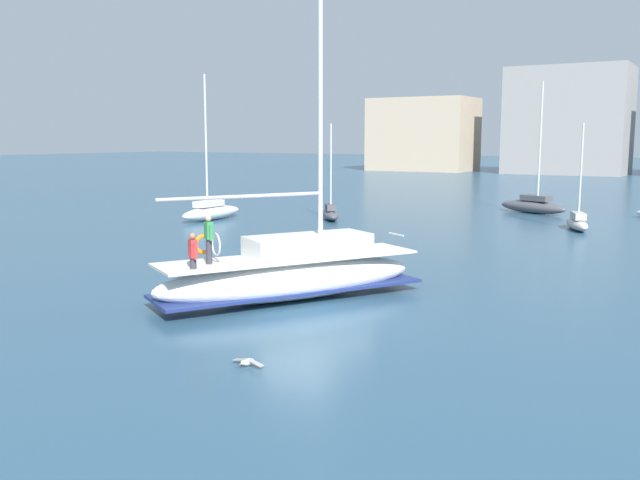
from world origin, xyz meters
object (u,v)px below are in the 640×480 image
main_sailboat (292,273)px  moored_cutter_left (211,210)px  seagull (248,362)px  moored_sloop_near (330,213)px  moored_sloop_far (533,205)px  moored_catamaran (577,222)px

main_sailboat → moored_cutter_left: size_ratio=1.29×
moored_cutter_left → seagull: bearing=-48.5°
moored_sloop_near → seagull: (13.79, -27.59, -0.35)m
moored_sloop_far → moored_catamaran: size_ratio=1.49×
moored_cutter_left → seagull: 31.15m
main_sailboat → moored_cutter_left: main_sailboat is taller
moored_sloop_far → moored_cutter_left: moored_cutter_left is taller
moored_cutter_left → seagull: size_ratio=10.57×
moored_sloop_near → moored_cutter_left: (-6.85, -4.27, 0.15)m
main_sailboat → moored_sloop_far: bearing=90.0°
moored_sloop_far → moored_catamaran: (4.70, -8.13, -0.15)m
moored_cutter_left → moored_sloop_far: bearing=41.4°
moored_catamaran → seagull: moored_catamaran is taller
moored_sloop_near → seagull: bearing=-63.4°
moored_sloop_far → seagull: 38.96m
main_sailboat → moored_cutter_left: (-17.59, 16.76, -0.27)m
moored_sloop_near → moored_catamaran: bearing=11.4°
main_sailboat → moored_sloop_near: (-10.74, 21.03, -0.43)m
moored_sloop_near → moored_catamaran: moored_sloop_near is taller
main_sailboat → moored_catamaran: bearing=79.0°
main_sailboat → moored_cutter_left: 24.29m
moored_sloop_near → moored_cutter_left: 8.08m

